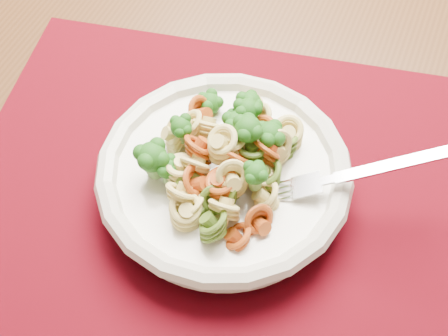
% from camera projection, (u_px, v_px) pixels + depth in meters
% --- Properties ---
extents(dining_table, '(1.48, 1.01, 0.79)m').
position_uv_depth(dining_table, '(252.00, 179.00, 0.73)').
color(dining_table, '#482914').
rests_on(dining_table, ground).
extents(placemat, '(0.58, 0.50, 0.00)m').
position_uv_depth(placemat, '(225.00, 192.00, 0.59)').
color(placemat, '#4D030E').
rests_on(placemat, dining_table).
extents(pasta_bowl, '(0.23, 0.23, 0.04)m').
position_uv_depth(pasta_bowl, '(224.00, 176.00, 0.57)').
color(pasta_bowl, beige).
rests_on(pasta_bowl, placemat).
extents(pasta_broccoli_heap, '(0.20, 0.20, 0.06)m').
position_uv_depth(pasta_broccoli_heap, '(224.00, 164.00, 0.55)').
color(pasta_broccoli_heap, tan).
rests_on(pasta_broccoli_heap, pasta_bowl).
extents(fork, '(0.17, 0.11, 0.08)m').
position_uv_depth(fork, '(307.00, 185.00, 0.54)').
color(fork, silver).
rests_on(fork, pasta_bowl).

